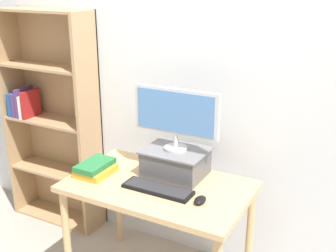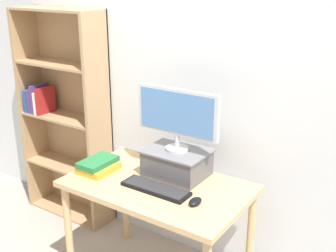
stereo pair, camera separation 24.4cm
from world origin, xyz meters
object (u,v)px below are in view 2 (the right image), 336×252
object	(u,v)px
book_stack	(98,165)
computer_monitor	(177,115)
desk	(158,197)
keyboard	(156,189)
bookshelf_unit	(65,115)
computer_mouse	(195,202)
riser_box	(177,162)

from	to	relation	value
book_stack	computer_monitor	bearing A→B (deg)	27.37
desk	computer_monitor	size ratio (longest dim) A/B	1.98
keyboard	book_stack	bearing A→B (deg)	178.74
desk	keyboard	bearing A→B (deg)	-62.40
desk	bookshelf_unit	xyz separation A→B (m)	(-1.24, 0.37, 0.24)
bookshelf_unit	computer_mouse	world-z (taller)	bookshelf_unit
computer_monitor	riser_box	bearing A→B (deg)	90.00
bookshelf_unit	book_stack	world-z (taller)	bookshelf_unit
riser_box	computer_monitor	size ratio (longest dim) A/B	0.70
bookshelf_unit	riser_box	distance (m)	1.29
desk	keyboard	distance (m)	0.14
bookshelf_unit	keyboard	bearing A→B (deg)	-19.60
bookshelf_unit	riser_box	size ratio (longest dim) A/B	4.36
desk	computer_monitor	xyz separation A→B (m)	(0.03, 0.18, 0.52)
bookshelf_unit	computer_mouse	xyz separation A→B (m)	(1.57, -0.47, -0.12)
keyboard	book_stack	world-z (taller)	book_stack
riser_box	keyboard	xyz separation A→B (m)	(0.01, -0.26, -0.08)
bookshelf_unit	book_stack	size ratio (longest dim) A/B	6.71
desk	computer_mouse	bearing A→B (deg)	-15.45
desk	computer_mouse	distance (m)	0.37
computer_monitor	desk	bearing A→B (deg)	-100.49
bookshelf_unit	keyboard	distance (m)	1.37
desk	bookshelf_unit	world-z (taller)	bookshelf_unit
computer_monitor	book_stack	world-z (taller)	computer_monitor
riser_box	computer_monitor	world-z (taller)	computer_monitor
desk	computer_monitor	world-z (taller)	computer_monitor
desk	book_stack	distance (m)	0.47
desk	riser_box	world-z (taller)	riser_box
bookshelf_unit	computer_monitor	bearing A→B (deg)	-8.81
riser_box	computer_mouse	world-z (taller)	riser_box
bookshelf_unit	book_stack	xyz separation A→B (m)	(0.79, -0.45, -0.10)
desk	riser_box	distance (m)	0.26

